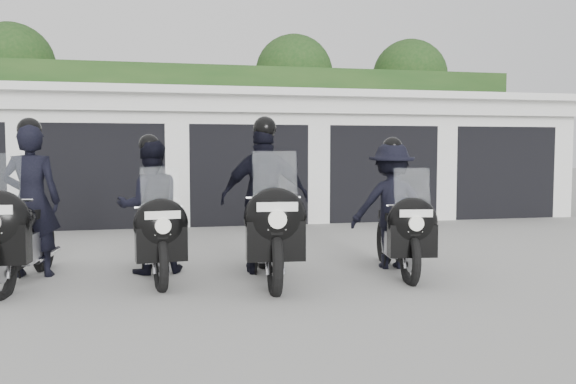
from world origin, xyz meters
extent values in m
plane|color=gray|center=(0.00, 0.00, 0.00)|extent=(80.00, 80.00, 0.00)
cube|color=white|center=(0.00, 8.50, 1.40)|extent=(16.00, 6.00, 2.80)
cube|color=white|center=(0.00, 8.30, 2.88)|extent=(16.40, 6.80, 0.16)
cube|color=white|center=(0.00, 5.25, 2.65)|extent=(16.40, 0.12, 0.40)
cube|color=black|center=(0.00, 5.48, 0.12)|extent=(16.00, 0.06, 0.24)
cube|color=white|center=(-4.65, 5.65, 1.40)|extent=(0.50, 0.50, 2.80)
cube|color=black|center=(-3.10, 6.70, 1.10)|extent=(2.60, 2.60, 2.20)
cube|color=white|center=(-3.10, 5.65, 2.50)|extent=(2.60, 0.50, 0.60)
cube|color=white|center=(-1.55, 5.65, 1.40)|extent=(0.50, 0.50, 2.80)
cube|color=black|center=(0.00, 6.70, 1.10)|extent=(2.60, 2.60, 2.20)
cube|color=white|center=(0.00, 5.65, 2.50)|extent=(2.60, 0.50, 0.60)
cube|color=white|center=(1.55, 5.65, 1.40)|extent=(0.50, 0.50, 2.80)
cube|color=black|center=(3.10, 6.70, 1.10)|extent=(2.60, 2.60, 2.20)
cube|color=white|center=(3.10, 5.65, 2.50)|extent=(2.60, 0.50, 0.60)
cube|color=white|center=(4.65, 5.65, 1.40)|extent=(0.50, 0.50, 2.80)
cube|color=black|center=(6.20, 6.70, 1.10)|extent=(2.60, 2.60, 2.20)
cube|color=white|center=(6.20, 5.65, 2.50)|extent=(2.60, 0.50, 0.60)
cube|color=white|center=(7.75, 5.65, 1.40)|extent=(0.50, 0.50, 2.80)
cube|color=#183914|center=(0.00, 12.50, 2.15)|extent=(20.00, 2.00, 4.30)
sphere|color=#183914|center=(-6.50, 14.00, 4.40)|extent=(2.80, 2.80, 2.80)
cylinder|color=black|center=(-6.50, 14.00, 1.65)|extent=(0.24, 0.24, 3.30)
sphere|color=#183914|center=(3.00, 14.00, 4.40)|extent=(2.80, 2.80, 2.80)
cylinder|color=black|center=(3.00, 14.00, 1.65)|extent=(0.24, 0.24, 3.30)
sphere|color=#183914|center=(7.50, 14.00, 4.40)|extent=(2.80, 2.80, 2.80)
cylinder|color=black|center=(7.50, 14.00, 1.65)|extent=(0.24, 0.24, 3.30)
torus|color=black|center=(-3.74, -0.36, 0.35)|extent=(0.21, 0.83, 0.82)
torus|color=black|center=(-3.57, 1.26, 0.35)|extent=(0.21, 0.83, 0.82)
cube|color=#B1B2B7|center=(-3.65, 0.47, 0.43)|extent=(0.36, 0.65, 0.36)
cube|color=black|center=(-3.66, 0.45, 0.25)|extent=(0.25, 1.47, 0.07)
ellipsoid|color=black|center=(-3.67, 0.28, 0.81)|extent=(0.43, 0.69, 0.32)
cube|color=black|center=(-3.62, 0.76, 0.83)|extent=(0.36, 0.65, 0.11)
cylinder|color=silver|center=(-3.73, -0.22, 1.08)|extent=(0.63, 0.10, 0.03)
imported|color=black|center=(-3.62, 0.79, 0.99)|extent=(0.77, 0.55, 1.98)
sphere|color=black|center=(-3.62, 0.79, 1.92)|extent=(0.30, 0.30, 0.30)
torus|color=black|center=(-2.00, -0.35, 0.31)|extent=(0.19, 0.75, 0.74)
torus|color=black|center=(-2.17, 1.10, 0.31)|extent=(0.19, 0.75, 0.74)
cube|color=#B1B2B7|center=(-2.09, 0.39, 0.39)|extent=(0.32, 0.58, 0.32)
cube|color=black|center=(-2.08, 0.37, 0.22)|extent=(0.23, 1.32, 0.06)
ellipsoid|color=black|center=(-2.07, 0.22, 0.73)|extent=(0.39, 0.62, 0.29)
cube|color=black|center=(-2.12, 0.66, 0.75)|extent=(0.32, 0.58, 0.10)
ellipsoid|color=black|center=(-1.99, -0.43, 0.79)|extent=(0.67, 0.40, 0.61)
cube|color=black|center=(-1.99, -0.43, 0.56)|extent=(0.61, 0.29, 0.41)
cube|color=#B2BFC6|center=(-2.00, -0.40, 1.20)|extent=(0.46, 0.17, 0.52)
cylinder|color=silver|center=(-2.02, -0.23, 0.97)|extent=(0.57, 0.09, 0.03)
cube|color=white|center=(-1.97, -0.60, 0.91)|extent=(0.40, 0.06, 0.09)
cube|color=white|center=(-1.98, -0.57, 0.73)|extent=(0.18, 0.04, 0.10)
imported|color=black|center=(-2.12, 0.68, 0.89)|extent=(0.93, 0.77, 1.78)
sphere|color=black|center=(-2.12, 0.68, 1.72)|extent=(0.27, 0.27, 0.27)
torus|color=black|center=(-0.72, -0.83, 0.35)|extent=(0.20, 0.84, 0.83)
torus|color=black|center=(-0.57, 0.81, 0.35)|extent=(0.20, 0.84, 0.83)
cube|color=#B1B2B7|center=(-0.65, 0.02, 0.43)|extent=(0.35, 0.65, 0.37)
cube|color=black|center=(-0.65, -0.01, 0.25)|extent=(0.22, 1.49, 0.07)
ellipsoid|color=black|center=(-0.66, -0.18, 0.82)|extent=(0.43, 0.69, 0.33)
cube|color=black|center=(-0.62, 0.31, 0.85)|extent=(0.35, 0.65, 0.11)
ellipsoid|color=black|center=(-0.73, -0.92, 0.89)|extent=(0.75, 0.44, 0.69)
cube|color=black|center=(-0.73, -0.92, 0.63)|extent=(0.68, 0.31, 0.46)
cube|color=#B2BFC6|center=(-0.73, -0.88, 1.35)|extent=(0.51, 0.18, 0.58)
cylinder|color=silver|center=(-0.71, -0.69, 1.10)|extent=(0.64, 0.09, 0.03)
cube|color=white|center=(-0.75, -1.11, 1.03)|extent=(0.46, 0.06, 0.10)
cube|color=white|center=(-0.74, -1.08, 0.82)|extent=(0.21, 0.04, 0.11)
imported|color=black|center=(-0.62, 0.34, 1.00)|extent=(1.23, 0.77, 2.01)
sphere|color=black|center=(-0.62, 0.34, 1.94)|extent=(0.31, 0.31, 0.31)
torus|color=black|center=(1.02, -0.69, 0.31)|extent=(0.22, 0.74, 0.73)
torus|color=black|center=(1.25, 0.73, 0.31)|extent=(0.22, 0.74, 0.73)
cube|color=#B1B2B7|center=(1.13, 0.04, 0.38)|extent=(0.34, 0.58, 0.32)
cube|color=black|center=(1.13, 0.02, 0.22)|extent=(0.29, 1.29, 0.06)
ellipsoid|color=black|center=(1.11, -0.13, 0.72)|extent=(0.41, 0.62, 0.29)
cube|color=black|center=(1.18, 0.29, 0.74)|extent=(0.34, 0.58, 0.10)
ellipsoid|color=black|center=(1.00, -0.77, 0.78)|extent=(0.67, 0.43, 0.60)
cube|color=black|center=(1.00, -0.77, 0.55)|extent=(0.61, 0.31, 0.40)
cube|color=#B2BFC6|center=(1.01, -0.74, 1.18)|extent=(0.45, 0.18, 0.51)
cylinder|color=silver|center=(1.04, -0.58, 0.96)|extent=(0.56, 0.12, 0.03)
cube|color=white|center=(0.98, -0.94, 0.90)|extent=(0.40, 0.08, 0.09)
cube|color=white|center=(0.98, -0.91, 0.72)|extent=(0.18, 0.04, 0.10)
imported|color=black|center=(1.18, 0.31, 0.88)|extent=(1.21, 0.76, 1.75)
sphere|color=black|center=(1.18, 0.31, 1.70)|extent=(0.27, 0.27, 0.27)
camera|label=1|loc=(-2.10, -7.63, 1.66)|focal=38.00mm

